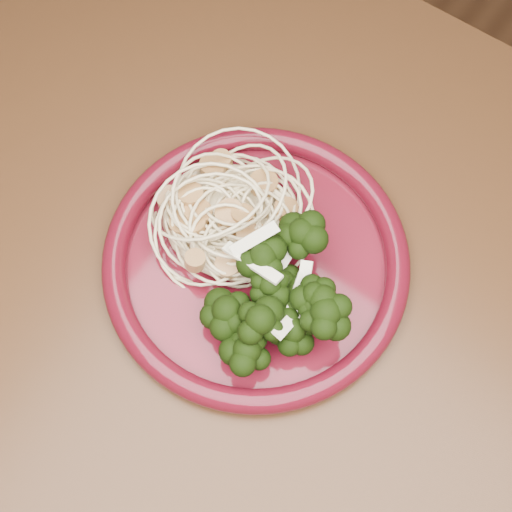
% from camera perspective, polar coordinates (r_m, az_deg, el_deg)
% --- Properties ---
extents(dining_table, '(1.20, 0.80, 0.75)m').
position_cam_1_polar(dining_table, '(0.70, -5.37, -5.83)').
color(dining_table, '#472814').
rests_on(dining_table, ground).
extents(dinner_plate, '(0.35, 0.35, 0.02)m').
position_cam_1_polar(dinner_plate, '(0.61, -0.00, -0.38)').
color(dinner_plate, '#550E1A').
rests_on(dinner_plate, dining_table).
extents(spaghetti_pile, '(0.16, 0.15, 0.03)m').
position_cam_1_polar(spaghetti_pile, '(0.62, -2.11, 3.24)').
color(spaghetti_pile, beige).
rests_on(spaghetti_pile, dinner_plate).
extents(scallop_cluster, '(0.16, 0.16, 0.04)m').
position_cam_1_polar(scallop_cluster, '(0.58, -2.22, 4.74)').
color(scallop_cluster, '#B07F44').
rests_on(scallop_cluster, spaghetti_pile).
extents(broccoli_pile, '(0.14, 0.17, 0.05)m').
position_cam_1_polar(broccoli_pile, '(0.57, 2.77, -3.85)').
color(broccoli_pile, black).
rests_on(broccoli_pile, dinner_plate).
extents(onion_garnish, '(0.09, 0.11, 0.05)m').
position_cam_1_polar(onion_garnish, '(0.54, 2.91, -2.77)').
color(onion_garnish, white).
rests_on(onion_garnish, broccoli_pile).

